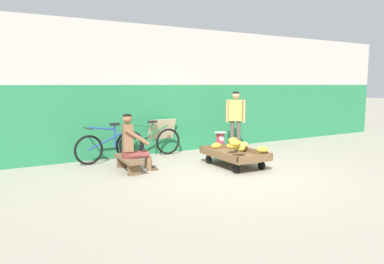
{
  "coord_description": "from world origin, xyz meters",
  "views": [
    {
      "loc": [
        -4.18,
        -5.3,
        1.7
      ],
      "look_at": [
        -0.4,
        1.01,
        0.75
      ],
      "focal_mm": 34.44,
      "sensor_mm": 36.0,
      "label": 1
    }
  ],
  "objects": [
    {
      "name": "sign_board",
      "position": [
        -0.21,
        2.85,
        0.43
      ],
      "size": [
        0.7,
        0.31,
        0.86
      ],
      "color": "#C6B289",
      "rests_on": "ground"
    },
    {
      "name": "plastic_crate",
      "position": [
        0.79,
        1.7,
        0.15
      ],
      "size": [
        0.36,
        0.28,
        0.3
      ],
      "color": "#19847F",
      "rests_on": "ground"
    },
    {
      "name": "back_wall",
      "position": [
        0.0,
        3.01,
        1.55
      ],
      "size": [
        16.0,
        0.3,
        3.1
      ],
      "color": "#287F4C",
      "rests_on": "ground"
    },
    {
      "name": "customer_adult",
      "position": [
        1.48,
        2.02,
        0.95
      ],
      "size": [
        0.38,
        0.37,
        1.53
      ],
      "color": "brown",
      "rests_on": "ground"
    },
    {
      "name": "weighing_scale",
      "position": [
        0.79,
        1.7,
        0.45
      ],
      "size": [
        0.3,
        0.3,
        0.29
      ],
      "color": "#28282D",
      "rests_on": "plastic_crate"
    },
    {
      "name": "banana_pile",
      "position": [
        0.48,
        0.65,
        0.46
      ],
      "size": [
        0.85,
        1.1,
        0.25
      ],
      "color": "gold",
      "rests_on": "banana_cart"
    },
    {
      "name": "low_bench",
      "position": [
        -1.6,
        1.46,
        0.2
      ],
      "size": [
        0.39,
        1.12,
        0.27
      ],
      "color": "brown",
      "rests_on": "ground"
    },
    {
      "name": "bicycle_near_left",
      "position": [
        -1.61,
        2.48,
        0.35
      ],
      "size": [
        1.66,
        0.48,
        0.86
      ],
      "color": "black",
      "rests_on": "ground"
    },
    {
      "name": "ground_plane",
      "position": [
        0.0,
        0.0,
        0.0
      ],
      "size": [
        80.0,
        80.0,
        0.0
      ],
      "primitive_type": "plane",
      "color": "gray"
    },
    {
      "name": "bicycle_far_left",
      "position": [
        -0.64,
        2.6,
        0.35
      ],
      "size": [
        1.66,
        0.48,
        0.86
      ],
      "color": "black",
      "rests_on": "ground"
    },
    {
      "name": "shopping_bag",
      "position": [
        0.84,
        1.37,
        0.12
      ],
      "size": [
        0.18,
        0.12,
        0.24
      ],
      "primitive_type": "cube",
      "color": "silver",
      "rests_on": "ground"
    },
    {
      "name": "vendor_seated",
      "position": [
        -1.51,
        1.44,
        0.57
      ],
      "size": [
        0.73,
        0.57,
        1.14
      ],
      "color": "brown",
      "rests_on": "ground"
    },
    {
      "name": "banana_cart",
      "position": [
        0.44,
        0.71,
        0.24
      ],
      "size": [
        0.9,
        1.47,
        0.36
      ],
      "color": "brown",
      "rests_on": "ground"
    }
  ]
}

